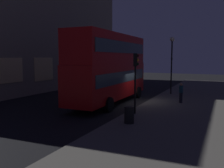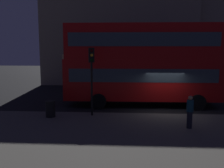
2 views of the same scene
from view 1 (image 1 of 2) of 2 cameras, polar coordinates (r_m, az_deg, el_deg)
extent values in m
plane|color=black|center=(21.02, 5.94, -4.31)|extent=(80.00, 80.00, 0.00)
cube|color=#4C4944|center=(19.92, 20.72, -5.11)|extent=(44.00, 9.11, 0.12)
cube|color=#F2D18C|center=(23.99, -23.04, 3.01)|extent=(2.90, 0.06, 2.30)
cube|color=#E5C67F|center=(27.21, -15.88, 3.44)|extent=(2.90, 0.06, 2.49)
cube|color=gray|center=(38.81, -11.07, 14.90)|extent=(17.79, 7.62, 19.47)
cube|color=#E5C67F|center=(31.83, -10.92, 3.56)|extent=(2.28, 0.06, 2.37)
cube|color=#E5C67F|center=(34.75, -7.45, 3.92)|extent=(2.28, 0.06, 2.37)
cube|color=#F9E09E|center=(37.79, -4.52, 4.30)|extent=(2.28, 0.06, 2.01)
cube|color=#F9E09E|center=(40.92, -2.03, 4.30)|extent=(2.28, 0.06, 2.16)
cube|color=#9E0C0C|center=(20.11, -0.49, 0.85)|extent=(10.81, 2.74, 2.83)
cube|color=#9E0C0C|center=(20.03, -0.49, 8.31)|extent=(10.59, 2.69, 2.39)
cube|color=#2D3842|center=(20.08, -0.49, 1.86)|extent=(9.95, 2.79, 0.90)
cube|color=#2D3842|center=(20.04, -0.49, 8.65)|extent=(9.95, 2.79, 0.90)
cube|color=#F2D84C|center=(25.00, 4.72, 9.40)|extent=(0.11, 1.54, 0.44)
sphere|color=white|center=(25.50, 2.93, -0.41)|extent=(0.24, 0.24, 0.24)
sphere|color=white|center=(24.94, 6.49, -0.59)|extent=(0.24, 0.24, 0.24)
cylinder|color=black|center=(24.14, 0.31, -1.62)|extent=(1.07, 0.26, 1.07)
cylinder|color=black|center=(23.19, 6.32, -1.98)|extent=(1.07, 0.26, 1.07)
cylinder|color=black|center=(18.37, -8.18, -4.20)|extent=(1.07, 0.26, 1.07)
cylinder|color=black|center=(17.10, -0.61, -4.92)|extent=(1.07, 0.26, 1.07)
cylinder|color=black|center=(16.01, 5.52, -1.47)|extent=(0.12, 0.12, 3.17)
cube|color=black|center=(15.86, 5.60, 5.75)|extent=(0.38, 0.34, 0.85)
sphere|color=black|center=(15.85, 6.14, 6.72)|extent=(0.17, 0.17, 0.17)
sphere|color=orange|center=(15.85, 6.13, 5.74)|extent=(0.17, 0.17, 0.17)
sphere|color=black|center=(15.86, 6.12, 4.76)|extent=(0.17, 0.17, 0.17)
cylinder|color=black|center=(25.31, 13.97, 3.76)|extent=(0.14, 0.14, 5.39)
torus|color=black|center=(25.29, 14.02, 5.82)|extent=(0.28, 0.28, 0.06)
sphere|color=#F9EFC6|center=(25.36, 14.14, 10.35)|extent=(0.48, 0.48, 0.48)
cylinder|color=black|center=(20.70, 16.06, -3.15)|extent=(0.27, 0.27, 0.86)
cylinder|color=#0F2D3D|center=(20.60, 16.12, -1.16)|extent=(0.34, 0.34, 0.59)
sphere|color=#8C664C|center=(20.55, 16.15, -0.04)|extent=(0.22, 0.22, 0.22)
cylinder|color=black|center=(13.84, 4.09, -7.35)|extent=(0.56, 0.56, 0.96)
camera|label=2|loc=(19.54, 54.60, 4.61)|focal=41.02mm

